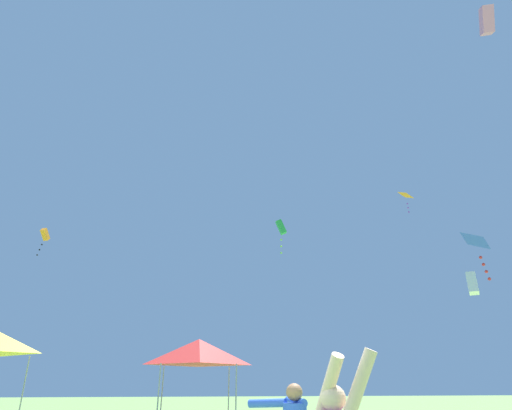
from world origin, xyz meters
TOP-DOWN VIEW (x-y plane):
  - canopy_tent_red at (0.42, 13.53)m, footprint 3.05×3.05m
  - kite_orange_box at (-10.25, 25.50)m, footprint 0.59×0.89m
  - kite_white_box at (17.76, 19.99)m, footprint 0.97×1.08m
  - kite_blue_diamond at (14.53, 14.56)m, footprint 1.23×0.94m
  - kite_green_box at (7.04, 27.65)m, footprint 0.93×0.75m
  - kite_orange_diamond at (14.12, 19.99)m, footprint 0.94×0.84m
  - kite_pink_box at (14.68, 10.40)m, footprint 0.91×1.26m

SIDE VIEW (x-z plane):
  - canopy_tent_red at x=0.42m, z-range 1.14..4.40m
  - kite_white_box at x=17.76m, z-range 6.78..8.28m
  - kite_blue_diamond at x=14.53m, z-range 7.09..9.68m
  - kite_orange_box at x=-10.25m, z-range 10.18..12.11m
  - kite_green_box at x=7.04m, z-range 12.01..14.79m
  - kite_orange_diamond at x=14.12m, z-range 12.59..14.26m
  - kite_pink_box at x=14.68m, z-range 18.67..20.20m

